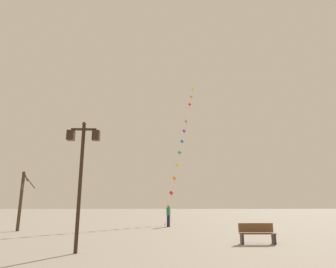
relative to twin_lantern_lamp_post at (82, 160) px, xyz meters
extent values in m
plane|color=gray|center=(1.63, 11.07, -3.43)|extent=(160.00, 160.00, 0.00)
cylinder|color=black|center=(0.00, 0.00, -1.03)|extent=(0.14, 0.14, 4.81)
sphere|color=black|center=(0.00, 0.00, 1.46)|extent=(0.16, 0.16, 0.16)
cube|color=black|center=(0.00, 0.00, 1.23)|extent=(1.00, 0.08, 0.08)
cube|color=black|center=(-0.50, 0.00, 0.98)|extent=(0.28, 0.28, 0.40)
cube|color=beige|center=(-0.50, 0.00, 0.98)|extent=(0.19, 0.19, 0.30)
cube|color=black|center=(0.50, 0.00, 0.98)|extent=(0.28, 0.28, 0.40)
cube|color=beige|center=(0.50, 0.00, 0.98)|extent=(0.19, 0.19, 0.30)
cylinder|color=brown|center=(3.57, 13.69, -3.34)|extent=(0.06, 0.06, 0.18)
cylinder|color=silver|center=(3.87, 14.58, -1.99)|extent=(0.63, 1.80, 2.54)
cylinder|color=silver|center=(4.34, 15.96, -0.02)|extent=(0.36, 1.01, 1.42)
cylinder|color=silver|center=(4.68, 16.95, 1.39)|extent=(0.36, 1.01, 1.42)
cylinder|color=silver|center=(5.02, 17.94, 2.79)|extent=(0.36, 1.01, 1.42)
cylinder|color=silver|center=(5.36, 18.93, 4.20)|extent=(0.36, 1.01, 1.42)
cylinder|color=silver|center=(5.69, 19.91, 5.61)|extent=(0.36, 1.01, 1.42)
cylinder|color=silver|center=(6.03, 20.90, 7.01)|extent=(0.36, 1.01, 1.42)
cylinder|color=silver|center=(6.37, 21.89, 8.42)|extent=(0.36, 1.01, 1.42)
cylinder|color=silver|center=(6.71, 22.88, 9.83)|extent=(0.36, 1.01, 1.42)
cylinder|color=silver|center=(7.04, 23.87, 11.23)|extent=(0.36, 1.01, 1.42)
cylinder|color=silver|center=(7.38, 24.86, 12.64)|extent=(0.36, 1.01, 1.42)
cube|color=red|center=(4.18, 15.47, -0.72)|extent=(0.41, 0.17, 0.44)
cylinder|color=red|center=(4.18, 15.47, -1.05)|extent=(0.04, 0.06, 0.32)
cube|color=orange|center=(4.51, 16.45, 0.68)|extent=(0.43, 0.09, 0.44)
cylinder|color=orange|center=(4.51, 16.45, 0.40)|extent=(0.02, 0.03, 0.22)
cube|color=yellow|center=(4.85, 17.44, 2.09)|extent=(0.38, 0.23, 0.44)
cylinder|color=yellow|center=(4.85, 17.44, 1.76)|extent=(0.03, 0.03, 0.31)
cube|color=green|center=(5.19, 18.43, 3.50)|extent=(0.41, 0.17, 0.44)
cylinder|color=green|center=(5.19, 18.43, 3.21)|extent=(0.03, 0.05, 0.23)
cube|color=blue|center=(5.53, 19.42, 4.90)|extent=(0.43, 0.09, 0.44)
cylinder|color=blue|center=(5.53, 19.42, 4.57)|extent=(0.02, 0.05, 0.32)
cube|color=purple|center=(5.86, 20.41, 6.31)|extent=(0.43, 0.07, 0.44)
cylinder|color=purple|center=(5.86, 20.41, 6.01)|extent=(0.02, 0.03, 0.26)
cube|color=pink|center=(6.20, 21.40, 7.72)|extent=(0.38, 0.24, 0.44)
cylinder|color=pink|center=(6.20, 21.40, 7.39)|extent=(0.04, 0.05, 0.31)
cube|color=white|center=(6.54, 22.39, 9.12)|extent=(0.40, 0.19, 0.44)
cylinder|color=white|center=(6.54, 22.39, 8.79)|extent=(0.03, 0.04, 0.32)
cube|color=red|center=(6.88, 23.37, 10.53)|extent=(0.43, 0.11, 0.44)
cylinder|color=red|center=(6.88, 23.37, 10.22)|extent=(0.02, 0.04, 0.28)
cube|color=orange|center=(7.21, 24.36, 11.94)|extent=(0.42, 0.15, 0.44)
cylinder|color=orange|center=(7.21, 24.36, 11.63)|extent=(0.03, 0.05, 0.28)
cube|color=yellow|center=(7.55, 25.35, 13.34)|extent=(0.40, 0.20, 0.44)
cylinder|color=yellow|center=(7.55, 25.35, 13.03)|extent=(0.04, 0.05, 0.27)
cube|color=#1E1E2D|center=(3.82, 12.33, -2.98)|extent=(0.27, 0.34, 0.90)
cube|color=#26724C|center=(3.82, 12.33, -2.25)|extent=(0.33, 0.43, 0.60)
sphere|color=tan|center=(3.82, 12.33, -1.83)|extent=(0.22, 0.22, 0.22)
cylinder|color=#26724C|center=(3.87, 12.54, -2.08)|extent=(0.18, 0.40, 0.50)
cylinder|color=#423323|center=(-6.25, 9.00, -1.48)|extent=(0.21, 0.21, 3.90)
cylinder|color=#423323|center=(-6.06, 8.58, -0.51)|extent=(0.44, 0.90, 0.63)
cylinder|color=#423323|center=(-5.97, 8.71, 0.14)|extent=(0.66, 0.67, 0.73)
cylinder|color=#423323|center=(-5.94, 9.28, -0.16)|extent=(0.70, 0.63, 0.98)
cube|color=brown|center=(7.49, 2.28, -2.98)|extent=(1.61, 0.44, 0.04)
cube|color=brown|center=(7.50, 2.49, -2.74)|extent=(1.60, 0.06, 0.40)
cube|color=#262628|center=(6.77, 2.29, -3.21)|extent=(0.09, 0.38, 0.45)
cube|color=#262628|center=(8.21, 2.27, -3.21)|extent=(0.09, 0.38, 0.45)
camera|label=1|loc=(3.00, -11.40, -1.66)|focal=31.16mm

